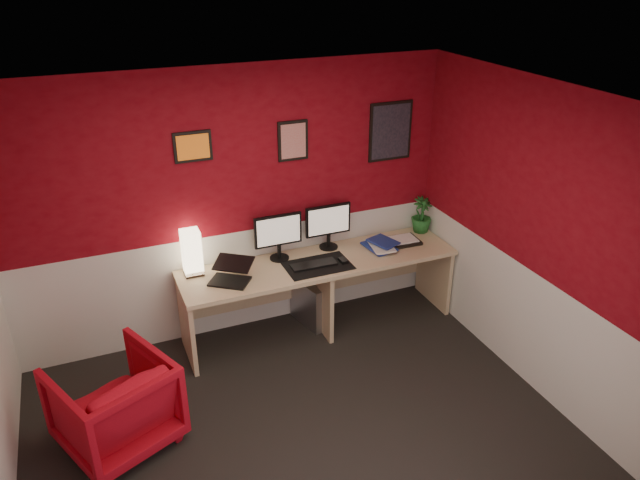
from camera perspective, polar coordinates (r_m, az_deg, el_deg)
The scene contains 24 objects.
ground at distance 4.73m, azimuth -1.17°, elevation -18.87°, with size 4.00×3.50×0.01m, color black.
ceiling at distance 3.46m, azimuth -1.54°, elevation 11.98°, with size 4.00×3.50×0.01m, color white.
wall_back at distance 5.45m, azimuth -8.07°, elevation 3.15°, with size 4.00×0.01×2.50m, color maroon.
wall_right at distance 4.94m, azimuth 20.79°, elevation -0.82°, with size 0.01×3.50×2.50m, color maroon.
wainscot_back at distance 5.77m, azimuth -7.60°, elevation -3.75°, with size 4.00×0.01×1.00m, color silver.
wainscot_right at distance 5.30m, azimuth 19.49°, elevation -8.10°, with size 0.01×3.50×1.00m, color silver.
desk at distance 5.74m, azimuth -0.03°, elevation -5.22°, with size 2.60×0.65×0.73m, color tan.
shoji_lamp at distance 5.38m, azimuth -12.06°, elevation -1.28°, with size 0.16×0.16×0.40m, color #FFE5B2.
laptop at distance 5.22m, azimuth -8.64°, elevation -2.94°, with size 0.33×0.23×0.22m, color black.
monitor_left at distance 5.49m, azimuth -3.96°, elevation 0.92°, with size 0.45×0.06×0.58m, color black.
monitor_right at distance 5.69m, azimuth 0.83°, elevation 1.90°, with size 0.45×0.06×0.58m, color black.
desk_mat at distance 5.48m, azimuth -0.20°, elevation -2.44°, with size 0.60×0.38×0.01m, color black.
keyboard at distance 5.47m, azimuth -0.60°, elevation -2.34°, with size 0.42×0.14×0.02m, color black.
mouse at distance 5.53m, azimuth 2.21°, elevation -1.95°, with size 0.06×0.10×0.03m, color black.
book_bottom at distance 5.75m, azimuth 4.66°, elevation -0.93°, with size 0.24×0.32×0.03m, color navy.
book_middle at distance 5.74m, azimuth 4.93°, elevation -0.75°, with size 0.20×0.28×0.02m, color silver.
book_top at distance 5.74m, azimuth 5.30°, elevation -0.49°, with size 0.21×0.28×0.03m, color navy.
zen_tray at distance 5.95m, azimuth 7.69°, elevation -0.13°, with size 0.35×0.25×0.03m, color black.
potted_plant at distance 6.16m, azimuth 9.60°, elevation 2.35°, with size 0.20×0.20×0.36m, color #19591E.
pc_tower at distance 5.90m, azimuth -0.84°, elevation -5.87°, with size 0.20×0.45×0.45m, color #99999E.
armchair at distance 4.77m, azimuth -18.90°, elevation -14.52°, with size 0.75×0.77×0.70m, color #B50D1B.
art_left at distance 5.17m, azimuth -11.97°, elevation 8.66°, with size 0.32×0.02×0.26m, color orange.
art_center at distance 5.40m, azimuth -2.58°, elevation 9.39°, with size 0.28×0.02×0.36m, color red.
art_right at distance 5.80m, azimuth 6.69°, elevation 10.20°, with size 0.44×0.02×0.56m, color black.
Camera 1 is at (-1.21, -3.14, 3.33)m, focal length 33.75 mm.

